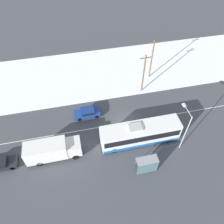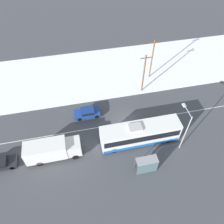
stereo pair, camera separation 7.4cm
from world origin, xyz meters
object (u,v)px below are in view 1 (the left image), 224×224
(box_truck, at_px, (52,150))
(pedestrian_at_stop, at_px, (147,157))
(utility_pole_roadside, at_px, (144,73))
(streetlamp, at_px, (185,126))
(bus_shelter, at_px, (147,165))
(sedan_car, at_px, (87,112))
(city_bus, at_px, (140,134))
(utility_pole_snowlot, at_px, (152,59))

(box_truck, relative_size, pedestrian_at_stop, 4.55)
(utility_pole_roadside, bearing_deg, pedestrian_at_stop, -104.73)
(box_truck, height_order, streetlamp, streetlamp)
(bus_shelter, bearing_deg, box_truck, 157.59)
(sedan_car, height_order, streetlamp, streetlamp)
(city_bus, relative_size, utility_pole_roadside, 1.50)
(pedestrian_at_stop, height_order, bus_shelter, bus_shelter)
(streetlamp, relative_size, utility_pole_roadside, 0.91)
(pedestrian_at_stop, distance_m, utility_pole_snowlot, 18.20)
(city_bus, bearing_deg, sedan_car, 136.14)
(sedan_car, bearing_deg, box_truck, 48.95)
(city_bus, relative_size, pedestrian_at_stop, 6.93)
(pedestrian_at_stop, distance_m, streetlamp, 6.44)
(pedestrian_at_stop, xyz_separation_m, streetlamp, (5.29, 1.54, 3.33))
(sedan_car, xyz_separation_m, streetlamp, (11.91, -8.23, 3.58))
(pedestrian_at_stop, distance_m, bus_shelter, 1.63)
(utility_pole_snowlot, bearing_deg, sedan_car, -150.89)
(sedan_car, xyz_separation_m, utility_pole_roadside, (10.17, 3.70, 3.16))
(pedestrian_at_stop, relative_size, streetlamp, 0.24)
(pedestrian_at_stop, bearing_deg, box_truck, 164.33)
(sedan_car, distance_m, utility_pole_snowlot, 14.95)
(box_truck, distance_m, utility_pole_snowlot, 22.82)
(city_bus, bearing_deg, pedestrian_at_stop, -90.17)
(bus_shelter, distance_m, streetlamp, 7.01)
(city_bus, bearing_deg, streetlamp, -19.37)
(streetlamp, relative_size, utility_pole_snowlot, 0.88)
(streetlamp, height_order, utility_pole_snowlot, utility_pole_snowlot)
(bus_shelter, distance_m, utility_pole_roadside, 15.57)
(city_bus, height_order, box_truck, city_bus)
(sedan_car, distance_m, pedestrian_at_stop, 11.81)
(sedan_car, bearing_deg, utility_pole_snowlot, -150.89)
(city_bus, bearing_deg, utility_pole_roadside, 70.68)
(box_truck, bearing_deg, streetlamp, -6.13)
(box_truck, distance_m, streetlamp, 17.75)
(sedan_car, height_order, bus_shelter, bus_shelter)
(box_truck, bearing_deg, sedan_car, 48.95)
(box_truck, distance_m, bus_shelter, 12.61)
(sedan_car, xyz_separation_m, utility_pole_snowlot, (12.74, 7.09, 3.30))
(city_bus, bearing_deg, box_truck, 179.91)
(streetlamp, distance_m, utility_pole_roadside, 12.07)
(city_bus, distance_m, streetlamp, 6.17)
(box_truck, relative_size, sedan_car, 1.83)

